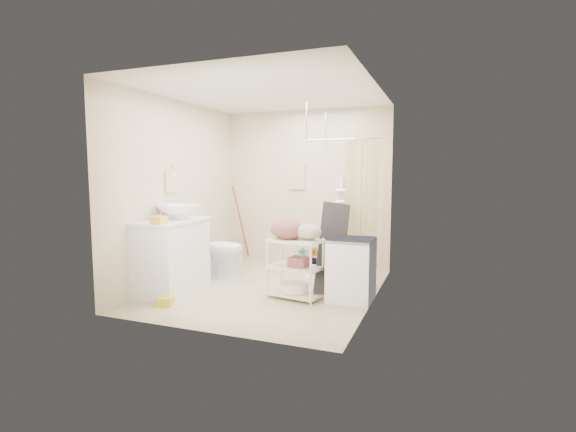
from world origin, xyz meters
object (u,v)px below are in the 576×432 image
at_px(toilet, 217,248).
at_px(laundry_rack, 295,263).
at_px(washing_machine, 351,269).
at_px(vanity, 172,256).

distance_m(toilet, laundry_rack, 1.64).
relative_size(washing_machine, laundry_rack, 0.86).
bearing_deg(toilet, washing_machine, -106.70).
distance_m(vanity, laundry_rack, 1.65).
bearing_deg(vanity, laundry_rack, 6.76).
xyz_separation_m(vanity, washing_machine, (2.30, 0.46, -0.09)).
xyz_separation_m(washing_machine, laundry_rack, (-0.68, -0.16, 0.06)).
height_order(washing_machine, laundry_rack, laundry_rack).
height_order(vanity, laundry_rack, vanity).
bearing_deg(washing_machine, vanity, -168.24).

